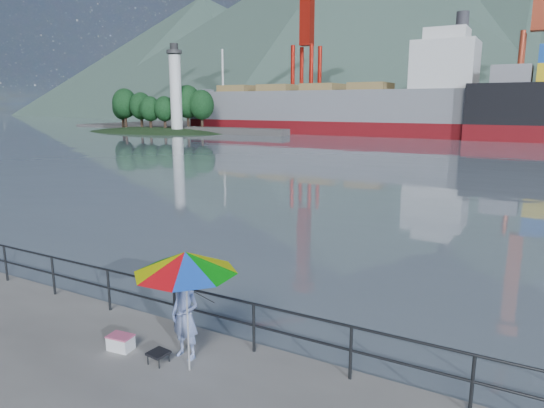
{
  "coord_description": "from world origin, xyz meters",
  "views": [
    {
      "loc": [
        7.61,
        -5.79,
        4.8
      ],
      "look_at": [
        1.0,
        6.0,
        2.0
      ],
      "focal_mm": 32.0,
      "sensor_mm": 36.0,
      "label": 1
    }
  ],
  "objects": [
    {
      "name": "harbor_water",
      "position": [
        0.0,
        130.0,
        0.0
      ],
      "size": [
        500.0,
        280.0,
        0.0
      ],
      "primitive_type": "cube",
      "color": "slate",
      "rests_on": "ground"
    },
    {
      "name": "folding_stool",
      "position": [
        1.66,
        0.43,
        0.12
      ],
      "size": [
        0.38,
        0.38,
        0.23
      ],
      "color": "black",
      "rests_on": "ground"
    },
    {
      "name": "cooler_bag",
      "position": [
        0.65,
        0.46,
        0.14
      ],
      "size": [
        0.51,
        0.37,
        0.27
      ],
      "primitive_type": "cube",
      "rotation": [
        0.0,
        0.0,
        0.12
      ],
      "color": "white",
      "rests_on": "ground"
    },
    {
      "name": "beach_umbrella",
      "position": [
        2.32,
        0.53,
        2.08
      ],
      "size": [
        2.36,
        2.36,
        2.27
      ],
      "color": "white",
      "rests_on": "ground"
    },
    {
      "name": "fishing_rod",
      "position": [
        1.33,
        1.86,
        0.0
      ],
      "size": [
        0.15,
        1.83,
        1.29
      ],
      "primitive_type": "cylinder",
      "rotation": [
        0.96,
        0.0,
        0.07
      ],
      "color": "black",
      "rests_on": "ground"
    },
    {
      "name": "fisherman",
      "position": [
        1.97,
        0.89,
        0.85
      ],
      "size": [
        0.64,
        0.43,
        1.71
      ],
      "primitive_type": "imported",
      "rotation": [
        0.0,
        0.0,
        -0.04
      ],
      "color": "#204298",
      "rests_on": "ground"
    },
    {
      "name": "guardrail",
      "position": [
        0.0,
        1.7,
        0.52
      ],
      "size": [
        22.0,
        0.06,
        1.03
      ],
      "color": "#2D3033",
      "rests_on": "ground"
    },
    {
      "name": "lighthouse_islet",
      "position": [
        -54.97,
        61.99,
        0.26
      ],
      "size": [
        48.0,
        26.4,
        19.2
      ],
      "color": "#263F1E",
      "rests_on": "ground"
    },
    {
      "name": "bulk_carrier",
      "position": [
        -22.28,
        72.98,
        4.07
      ],
      "size": [
        55.06,
        9.53,
        14.5
      ],
      "color": "maroon",
      "rests_on": "ground"
    }
  ]
}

